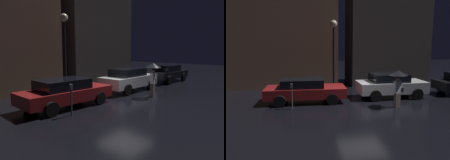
% 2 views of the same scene
% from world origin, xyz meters
% --- Properties ---
extents(ground_plane, '(60.00, 60.00, 0.00)m').
position_xyz_m(ground_plane, '(0.00, 0.00, 0.00)').
color(ground_plane, black).
extents(building_facade_right, '(6.42, 3.00, 10.31)m').
position_xyz_m(building_facade_right, '(3.85, 6.50, 5.16)').
color(building_facade_right, '#564C47').
rests_on(building_facade_right, ground).
extents(parked_car_red, '(4.51, 2.00, 1.34)m').
position_xyz_m(parked_car_red, '(-3.03, 1.25, 0.71)').
color(parked_car_red, maroon).
rests_on(parked_car_red, ground).
extents(parked_car_white, '(4.18, 1.98, 1.48)m').
position_xyz_m(parked_car_white, '(2.20, 1.49, 0.78)').
color(parked_car_white, silver).
rests_on(parked_car_white, ground).
extents(parked_car_black, '(4.18, 1.91, 1.41)m').
position_xyz_m(parked_car_black, '(7.55, 1.52, 0.75)').
color(parked_car_black, black).
rests_on(parked_car_black, ground).
extents(pedestrian_with_umbrella, '(0.95, 0.95, 1.95)m').
position_xyz_m(pedestrian_with_umbrella, '(1.68, -0.64, 1.52)').
color(pedestrian_with_umbrella, '#66564C').
rests_on(pedestrian_with_umbrella, ground).
extents(parking_meter, '(0.12, 0.10, 1.32)m').
position_xyz_m(parking_meter, '(-3.71, -0.09, 0.81)').
color(parking_meter, '#4C5154').
rests_on(parking_meter, ground).
extents(street_lamp_near, '(0.50, 0.50, 4.86)m').
position_xyz_m(street_lamp_near, '(-0.94, 4.07, 3.62)').
color(street_lamp_near, black).
rests_on(street_lamp_near, ground).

